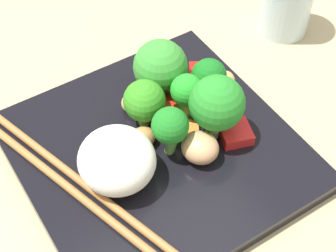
{
  "coord_description": "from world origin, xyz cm",
  "views": [
    {
      "loc": [
        -27.94,
        16.41,
        43.12
      ],
      "look_at": [
        0.27,
        -1.53,
        3.7
      ],
      "focal_mm": 56.55,
      "sensor_mm": 36.0,
      "label": 1
    }
  ],
  "objects_px": {
    "square_plate": "(157,152)",
    "rice_mound": "(117,160)",
    "chopstick_pair": "(79,189)",
    "carrot_slice_0": "(229,104)",
    "broccoli_floret_3": "(170,127)"
  },
  "relations": [
    {
      "from": "square_plate",
      "to": "broccoli_floret_3",
      "type": "distance_m",
      "value": 0.05
    },
    {
      "from": "square_plate",
      "to": "carrot_slice_0",
      "type": "distance_m",
      "value": 0.1
    },
    {
      "from": "square_plate",
      "to": "rice_mound",
      "type": "distance_m",
      "value": 0.06
    },
    {
      "from": "broccoli_floret_3",
      "to": "carrot_slice_0",
      "type": "height_order",
      "value": "broccoli_floret_3"
    },
    {
      "from": "chopstick_pair",
      "to": "rice_mound",
      "type": "bearing_deg",
      "value": 66.24
    },
    {
      "from": "broccoli_floret_3",
      "to": "carrot_slice_0",
      "type": "relative_size",
      "value": 2.34
    },
    {
      "from": "square_plate",
      "to": "chopstick_pair",
      "type": "xyz_separation_m",
      "value": [
        -0.01,
        0.09,
        0.01
      ]
    },
    {
      "from": "square_plate",
      "to": "rice_mound",
      "type": "bearing_deg",
      "value": 102.55
    },
    {
      "from": "square_plate",
      "to": "rice_mound",
      "type": "height_order",
      "value": "rice_mound"
    },
    {
      "from": "rice_mound",
      "to": "broccoli_floret_3",
      "type": "distance_m",
      "value": 0.06
    },
    {
      "from": "rice_mound",
      "to": "chopstick_pair",
      "type": "bearing_deg",
      "value": 83.53
    },
    {
      "from": "carrot_slice_0",
      "to": "rice_mound",
      "type": "bearing_deg",
      "value": 96.97
    },
    {
      "from": "chopstick_pair",
      "to": "carrot_slice_0",
      "type": "bearing_deg",
      "value": 76.84
    },
    {
      "from": "square_plate",
      "to": "carrot_slice_0",
      "type": "height_order",
      "value": "carrot_slice_0"
    },
    {
      "from": "chopstick_pair",
      "to": "square_plate",
      "type": "bearing_deg",
      "value": 76.92
    }
  ]
}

